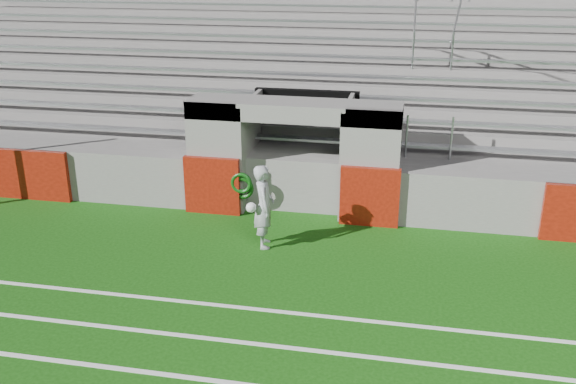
# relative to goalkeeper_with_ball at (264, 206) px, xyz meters

# --- Properties ---
(ground) EXTENTS (90.00, 90.00, 0.00)m
(ground) POSITION_rel_goalkeeper_with_ball_xyz_m (0.24, -1.48, -0.88)
(ground) COLOR #12450B
(ground) RESTS_ON ground
(stadium_structure) EXTENTS (26.00, 8.48, 5.42)m
(stadium_structure) POSITION_rel_goalkeeper_with_ball_xyz_m (0.24, 6.49, 0.61)
(stadium_structure) COLOR slate
(stadium_structure) RESTS_ON ground
(goalkeeper_with_ball) EXTENTS (0.61, 0.73, 1.76)m
(goalkeeper_with_ball) POSITION_rel_goalkeeper_with_ball_xyz_m (0.00, 0.00, 0.00)
(goalkeeper_with_ball) COLOR #A1A5AB
(goalkeeper_with_ball) RESTS_ON ground
(hose_coil) EXTENTS (0.55, 0.15, 0.66)m
(hose_coil) POSITION_rel_goalkeeper_with_ball_xyz_m (-0.86, 1.45, -0.15)
(hose_coil) COLOR #0D3F0C
(hose_coil) RESTS_ON ground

